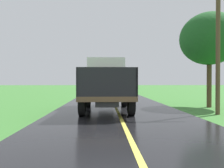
% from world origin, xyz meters
% --- Properties ---
extents(banana_truck_near, '(2.38, 5.82, 2.80)m').
position_xyz_m(banana_truck_near, '(-0.54, 10.69, 1.47)').
color(banana_truck_near, '#2D2D30').
rests_on(banana_truck_near, road_surface).
extents(utility_pole_roadside, '(2.50, 0.20, 6.59)m').
position_xyz_m(utility_pole_roadside, '(4.65, 8.80, 3.64)').
color(utility_pole_roadside, brown).
rests_on(utility_pole_roadside, ground).
extents(roadside_tree_near_left, '(3.48, 3.48, 5.69)m').
position_xyz_m(roadside_tree_near_left, '(5.65, 11.70, 4.11)').
color(roadside_tree_near_left, '#4C3823').
rests_on(roadside_tree_near_left, ground).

